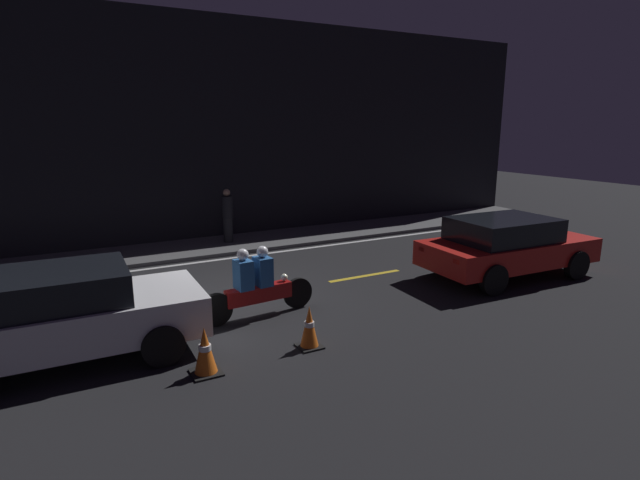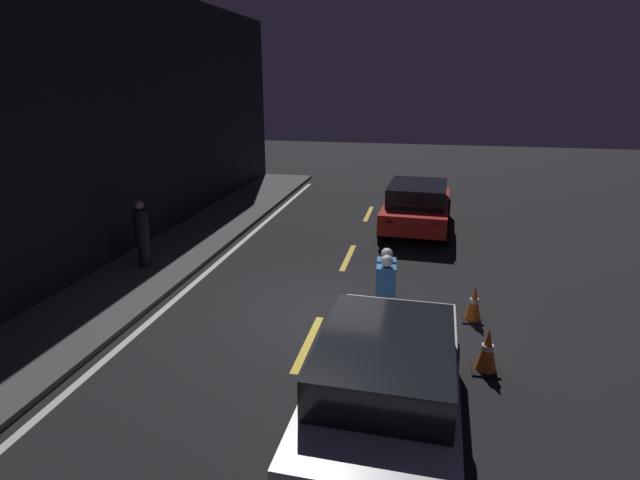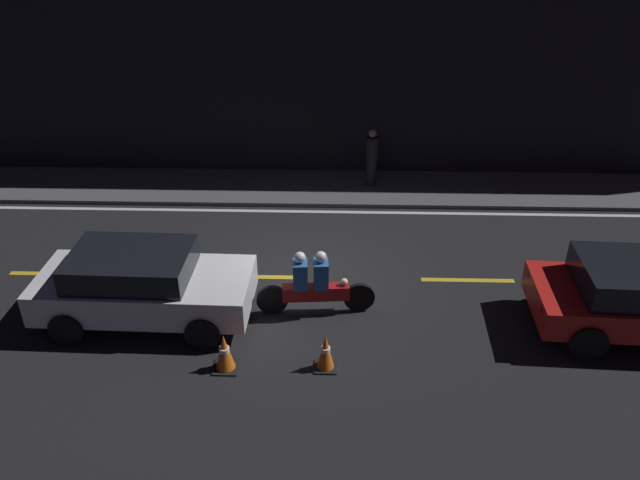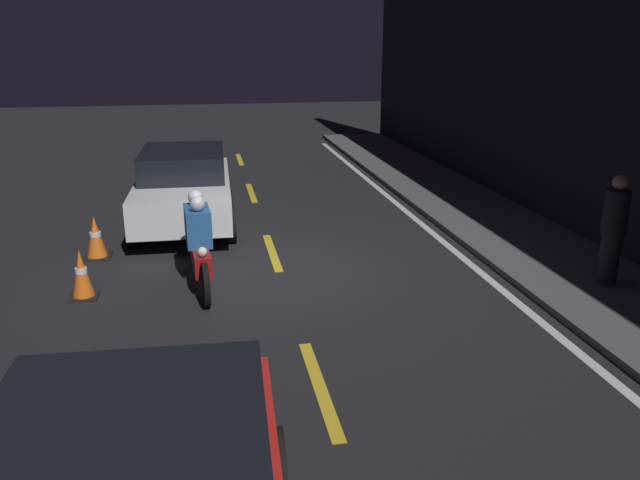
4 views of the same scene
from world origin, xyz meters
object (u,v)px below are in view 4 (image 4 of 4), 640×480
object	(u,v)px
traffic_cone_mid	(81,274)
pedestrian	(613,230)
motorcycle	(199,242)
traffic_cone_near	(96,237)
sedan_white	(184,186)

from	to	relation	value
traffic_cone_mid	pedestrian	distance (m)	7.62
motorcycle	traffic_cone_mid	world-z (taller)	motorcycle
traffic_cone_mid	pedestrian	xyz separation A→B (m)	(1.11, 7.52, 0.57)
traffic_cone_near	pedestrian	size ratio (longest dim) A/B	0.45
motorcycle	traffic_cone_near	world-z (taller)	motorcycle
traffic_cone_mid	pedestrian	world-z (taller)	pedestrian
traffic_cone_near	sedan_white	bearing A→B (deg)	141.05
pedestrian	traffic_cone_near	bearing A→B (deg)	-110.68
sedan_white	traffic_cone_near	bearing A→B (deg)	-37.65
sedan_white	traffic_cone_mid	xyz separation A→B (m)	(3.55, -1.38, -0.43)
sedan_white	motorcycle	bearing A→B (deg)	6.14
motorcycle	sedan_white	bearing A→B (deg)	-179.53
sedan_white	motorcycle	xyz separation A→B (m)	(3.26, 0.28, -0.14)
sedan_white	motorcycle	size ratio (longest dim) A/B	1.76
sedan_white	pedestrian	bearing A→B (deg)	54.14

